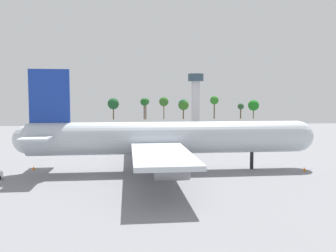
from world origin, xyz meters
TOP-DOWN VIEW (x-y plane):
  - ground_plane at (0.00, 0.00)m, footprint 235.97×235.97m
  - cargo_airplane at (-0.17, -0.00)m, footprint 58.99×53.16m
  - safety_cone_nose at (26.55, -3.46)m, footprint 0.59×0.59m
  - safety_cone_tail at (-26.55, 3.73)m, footprint 0.58×0.58m
  - control_tower at (31.31, 136.21)m, footprint 8.92×8.92m
  - tree_line_backdrop at (28.31, 164.69)m, footprint 100.11×7.30m

SIDE VIEW (x-z plane):
  - ground_plane at x=0.00m, z-range 0.00..0.00m
  - safety_cone_tail at x=-26.55m, z-range 0.00..0.83m
  - safety_cone_nose at x=26.55m, z-range 0.00..0.84m
  - cargo_airplane at x=-0.17m, z-range -3.40..16.34m
  - tree_line_backdrop at x=28.31m, z-range 2.44..17.66m
  - control_tower at x=31.31m, z-range 3.32..31.02m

